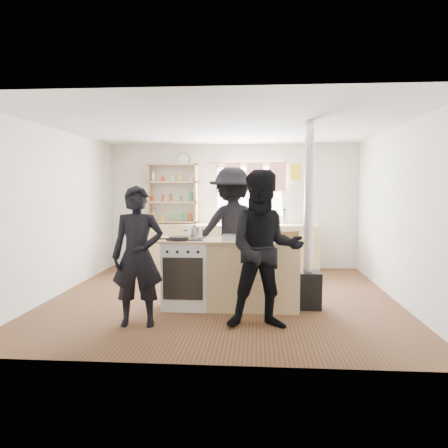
% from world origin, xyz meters
% --- Properties ---
extents(ground, '(5.00, 5.00, 0.01)m').
position_xyz_m(ground, '(0.00, 0.00, -0.01)').
color(ground, brown).
rests_on(ground, ground).
extents(back_counter, '(3.40, 0.55, 0.90)m').
position_xyz_m(back_counter, '(0.00, 2.22, 0.45)').
color(back_counter, '#D5B880').
rests_on(back_counter, ground).
extents(shelving_unit, '(1.00, 0.28, 1.20)m').
position_xyz_m(shelving_unit, '(-1.20, 2.34, 1.51)').
color(shelving_unit, tan).
rests_on(shelving_unit, back_counter).
extents(thermos, '(0.10, 0.10, 0.29)m').
position_xyz_m(thermos, '(1.03, 2.22, 1.05)').
color(thermos, silver).
rests_on(thermos, back_counter).
extents(cooking_island, '(1.97, 0.64, 0.93)m').
position_xyz_m(cooking_island, '(0.14, -0.55, 0.47)').
color(cooking_island, white).
rests_on(cooking_island, ground).
extents(skillet_greens, '(0.32, 0.32, 0.05)m').
position_xyz_m(skillet_greens, '(-0.52, -0.72, 0.96)').
color(skillet_greens, black).
rests_on(skillet_greens, cooking_island).
extents(roast_tray, '(0.31, 0.25, 0.07)m').
position_xyz_m(roast_tray, '(0.20, -0.60, 0.97)').
color(roast_tray, silver).
rests_on(roast_tray, cooking_island).
extents(stockpot_stove, '(0.22, 0.22, 0.18)m').
position_xyz_m(stockpot_stove, '(-0.35, -0.41, 1.01)').
color(stockpot_stove, silver).
rests_on(stockpot_stove, cooking_island).
extents(stockpot_counter, '(0.26, 0.26, 0.20)m').
position_xyz_m(stockpot_counter, '(0.52, -0.44, 1.02)').
color(stockpot_counter, silver).
rests_on(stockpot_counter, cooking_island).
extents(bread_board, '(0.34, 0.30, 0.12)m').
position_xyz_m(bread_board, '(0.93, -0.55, 0.98)').
color(bread_board, tan).
rests_on(bread_board, cooking_island).
extents(flue_heater, '(0.35, 0.35, 2.50)m').
position_xyz_m(flue_heater, '(1.19, -0.48, 0.65)').
color(flue_heater, black).
rests_on(flue_heater, ground).
extents(person_near_left, '(0.64, 0.46, 1.65)m').
position_xyz_m(person_near_left, '(-0.89, -1.39, 0.82)').
color(person_near_left, black).
rests_on(person_near_left, ground).
extents(person_near_right, '(0.93, 0.75, 1.83)m').
position_xyz_m(person_near_right, '(0.59, -1.38, 0.91)').
color(person_near_right, black).
rests_on(person_near_right, ground).
extents(person_far, '(1.41, 1.08, 1.94)m').
position_xyz_m(person_far, '(0.11, 0.41, 0.97)').
color(person_far, black).
rests_on(person_far, ground).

